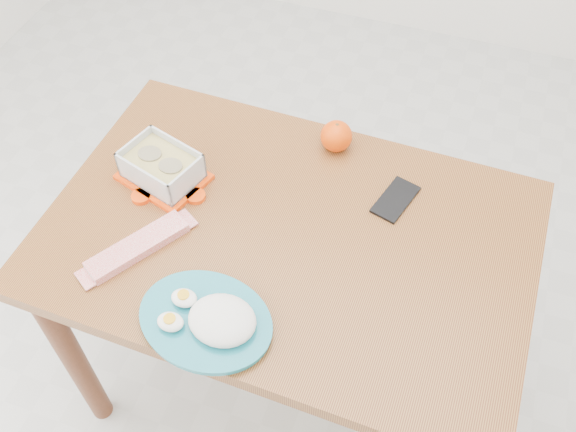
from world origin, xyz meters
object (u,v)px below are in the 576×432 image
(orange_fruit, at_px, (336,136))
(rice_plate, at_px, (211,319))
(food_container, at_px, (162,167))
(smartphone, at_px, (395,200))
(dining_table, at_px, (288,260))

(orange_fruit, height_order, rice_plate, orange_fruit)
(food_container, bearing_deg, rice_plate, -33.69)
(rice_plate, xyz_separation_m, smartphone, (0.28, 0.45, -0.02))
(dining_table, distance_m, orange_fruit, 0.33)
(dining_table, relative_size, smartphone, 8.49)
(dining_table, bearing_deg, food_container, 171.92)
(food_container, xyz_separation_m, rice_plate, (0.27, -0.33, -0.02))
(dining_table, bearing_deg, rice_plate, -102.72)
(food_container, distance_m, orange_fruit, 0.44)
(rice_plate, bearing_deg, dining_table, 83.40)
(food_container, xyz_separation_m, smartphone, (0.55, 0.12, -0.04))
(food_container, relative_size, orange_fruit, 2.92)
(food_container, height_order, rice_plate, food_container)
(dining_table, height_order, food_container, food_container)
(dining_table, distance_m, rice_plate, 0.31)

